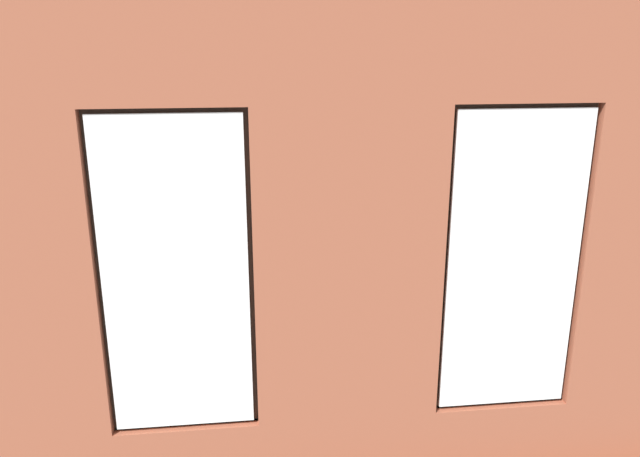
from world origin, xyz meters
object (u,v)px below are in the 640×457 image
object	(u,v)px
potted_plant_by_left_couch	(444,245)
potted_plant_foreground_right	(122,225)
cup_ceramic	(329,265)
potted_plant_near_tv	(70,342)
potted_plant_beside_window_right	(62,375)
remote_black	(360,262)
table_plant_small	(312,257)
potted_plant_corner_near_left	(459,222)
remote_silver	(340,272)
media_console	(43,334)
couch_by_window	(349,389)
couch_left	(515,292)
papasan_chair	(260,233)
candle_jar	(293,269)
tv_flatscreen	(34,269)
potted_plant_corner_far_left	(632,340)
coffee_table	(329,273)

from	to	relation	value
potted_plant_by_left_couch	potted_plant_foreground_right	world-z (taller)	potted_plant_foreground_right
cup_ceramic	potted_plant_near_tv	distance (m)	3.14
potted_plant_beside_window_right	remote_black	bearing A→B (deg)	-134.81
remote_black	potted_plant_foreground_right	distance (m)	3.29
table_plant_small	potted_plant_corner_near_left	xyz separation A→B (m)	(-2.28, -1.46, -0.08)
remote_silver	potted_plant_beside_window_right	xyz separation A→B (m)	(2.39, 2.40, 0.23)
media_console	potted_plant_beside_window_right	distance (m)	1.66
couch_by_window	couch_left	size ratio (longest dim) A/B	1.05
remote_silver	couch_left	bearing A→B (deg)	37.09
couch_left	potted_plant_beside_window_right	size ratio (longest dim) A/B	1.78
potted_plant_foreground_right	potted_plant_corner_near_left	distance (m)	4.70
papasan_chair	remote_black	bearing A→B (deg)	132.44
potted_plant_by_left_couch	potted_plant_beside_window_right	xyz separation A→B (m)	(3.84, 3.12, 0.21)
candle_jar	remote_silver	distance (m)	0.54
cup_ceramic	remote_silver	size ratio (longest dim) A/B	0.56
potted_plant_by_left_couch	potted_plant_beside_window_right	bearing A→B (deg)	39.10
potted_plant_near_tv	couch_by_window	bearing A→B (deg)	170.59
potted_plant_by_left_couch	remote_black	bearing A→B (deg)	20.19
candle_jar	media_console	xyz separation A→B (m)	(2.46, 0.90, -0.20)
potted_plant_by_left_couch	potted_plant_corner_near_left	bearing A→B (deg)	-119.02
cup_ceramic	potted_plant_by_left_couch	distance (m)	1.66
tv_flatscreen	potted_plant_foreground_right	world-z (taller)	tv_flatscreen
potted_plant_corner_far_left	potted_plant_foreground_right	bearing A→B (deg)	-40.86
coffee_table	potted_plant_foreground_right	distance (m)	3.01
remote_silver	potted_plant_beside_window_right	bearing A→B (deg)	-80.06
remote_black	potted_plant_corner_near_left	bearing A→B (deg)	-55.83
couch_left	cup_ceramic	distance (m)	2.09
papasan_chair	cup_ceramic	bearing A→B (deg)	118.23
potted_plant_by_left_couch	potted_plant_foreground_right	xyz separation A→B (m)	(4.15, -0.94, 0.13)
remote_silver	potted_plant_corner_far_left	xyz separation A→B (m)	(-2.00, 2.40, 0.24)
couch_by_window	potted_plant_by_left_couch	distance (m)	3.48
candle_jar	couch_left	bearing A→B (deg)	166.11
media_console	potted_plant_beside_window_right	size ratio (longest dim) A/B	1.19
remote_silver	potted_plant_near_tv	size ratio (longest dim) A/B	0.16
tv_flatscreen	papasan_chair	world-z (taller)	tv_flatscreen
couch_left	potted_plant_by_left_couch	world-z (taller)	couch_left
couch_by_window	table_plant_small	bearing A→B (deg)	-89.77
coffee_table	table_plant_small	world-z (taller)	table_plant_small
remote_black	papasan_chair	xyz separation A→B (m)	(1.15, -1.26, 0.02)
tv_flatscreen	potted_plant_foreground_right	distance (m)	2.60
media_console	potted_plant_foreground_right	world-z (taller)	potted_plant_foreground_right
cup_ceramic	potted_plant_beside_window_right	bearing A→B (deg)	48.02
table_plant_small	tv_flatscreen	distance (m)	2.97
remote_black	potted_plant_corner_far_left	world-z (taller)	potted_plant_corner_far_left
couch_by_window	remote_silver	bearing A→B (deg)	-96.79
potted_plant_corner_far_left	remote_silver	bearing A→B (deg)	-50.25
remote_silver	papasan_chair	xyz separation A→B (m)	(0.87, -1.55, 0.02)
tv_flatscreen	papasan_chair	size ratio (longest dim) A/B	0.99
coffee_table	remote_silver	xyz separation A→B (m)	(-0.11, 0.13, 0.06)
papasan_chair	coffee_table	bearing A→B (deg)	118.23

